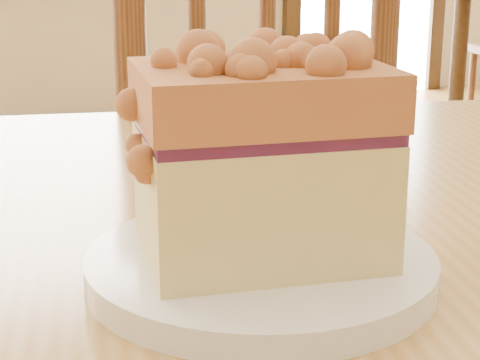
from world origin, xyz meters
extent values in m
cube|color=#B28945|center=(-0.02, 0.06, 0.73)|extent=(1.44, 1.12, 0.04)
cube|color=brown|center=(0.10, 0.81, 0.48)|extent=(0.48, 0.48, 0.04)
cylinder|color=brown|center=(0.27, 1.01, 0.22)|extent=(0.04, 0.04, 0.46)
cylinder|color=brown|center=(-0.09, 0.98, 0.22)|extent=(0.04, 0.04, 0.46)
cylinder|color=brown|center=(0.30, 0.62, 0.73)|extent=(0.04, 0.04, 0.49)
cylinder|color=brown|center=(-0.07, 0.60, 0.73)|extent=(0.04, 0.04, 0.49)
cylinder|color=brown|center=(0.21, 0.62, 0.72)|extent=(0.02, 0.02, 0.43)
cylinder|color=brown|center=(0.12, 0.61, 0.72)|extent=(0.02, 0.02, 0.43)
cylinder|color=brown|center=(0.02, 0.60, 0.72)|extent=(0.02, 0.02, 0.43)
cylinder|color=#37220F|center=(1.70, 2.29, 0.35)|extent=(0.06, 0.06, 0.71)
cylinder|color=brown|center=(2.29, 2.93, 0.19)|extent=(0.03, 0.03, 0.39)
cylinder|color=white|center=(-0.15, 0.04, 0.76)|extent=(0.19, 0.19, 0.02)
cylinder|color=white|center=(-0.15, 0.04, 0.75)|extent=(0.13, 0.13, 0.01)
cube|color=#E2D57F|center=(-0.15, 0.04, 0.80)|extent=(0.14, 0.11, 0.07)
cube|color=#451332|center=(-0.15, 0.04, 0.84)|extent=(0.14, 0.11, 0.01)
cube|color=#A26632|center=(-0.15, 0.04, 0.86)|extent=(0.14, 0.12, 0.03)
sphere|color=#A26632|center=(-0.17, 0.04, 0.87)|extent=(0.01, 0.01, 0.01)
sphere|color=#A26632|center=(-0.13, 0.04, 0.87)|extent=(0.02, 0.02, 0.02)
sphere|color=#A26632|center=(-0.13, 0.06, 0.87)|extent=(0.02, 0.02, 0.02)
sphere|color=#A26632|center=(-0.11, 0.01, 0.88)|extent=(0.02, 0.02, 0.02)
sphere|color=#A26632|center=(-0.20, 0.05, 0.88)|extent=(0.02, 0.02, 0.02)
sphere|color=#A26632|center=(-0.12, 0.07, 0.87)|extent=(0.01, 0.01, 0.01)
sphere|color=#A26632|center=(-0.17, 0.07, 0.87)|extent=(0.01, 0.01, 0.01)
sphere|color=#A26632|center=(-0.11, 0.04, 0.87)|extent=(0.02, 0.02, 0.02)
sphere|color=#A26632|center=(-0.19, 0.03, 0.87)|extent=(0.02, 0.02, 0.02)
sphere|color=#A26632|center=(-0.12, 0.02, 0.87)|extent=(0.02, 0.02, 0.02)
sphere|color=#A26632|center=(-0.15, 0.02, 0.87)|extent=(0.01, 0.01, 0.01)
sphere|color=#A26632|center=(-0.15, 0.03, 0.87)|extent=(0.02, 0.02, 0.02)
sphere|color=#A26632|center=(-0.17, 0.01, 0.87)|extent=(0.01, 0.01, 0.01)
sphere|color=#A26632|center=(-0.20, 0.04, 0.87)|extent=(0.02, 0.02, 0.02)
sphere|color=#A26632|center=(-0.17, 0.02, 0.87)|extent=(0.02, 0.02, 0.02)
sphere|color=#A26632|center=(-0.18, 0.01, 0.87)|extent=(0.02, 0.02, 0.02)
sphere|color=#A26632|center=(-0.10, 0.04, 0.87)|extent=(0.01, 0.01, 0.01)
sphere|color=#A26632|center=(-0.14, 0.02, 0.87)|extent=(0.02, 0.02, 0.02)
sphere|color=#A26632|center=(-0.10, 0.04, 0.88)|extent=(0.02, 0.02, 0.02)
sphere|color=#A26632|center=(-0.17, 0.03, 0.87)|extent=(0.02, 0.02, 0.02)
sphere|color=#A26632|center=(-0.11, 0.04, 0.87)|extent=(0.02, 0.02, 0.02)
sphere|color=#A26632|center=(-0.14, 0.01, 0.88)|extent=(0.03, 0.03, 0.03)
sphere|color=#A26632|center=(-0.21, 0.05, 0.86)|extent=(0.02, 0.02, 0.02)
sphere|color=#A26632|center=(-0.22, 0.04, 0.85)|extent=(0.01, 0.01, 0.01)
sphere|color=#A26632|center=(-0.21, 0.07, 0.86)|extent=(0.02, 0.02, 0.02)
sphere|color=#A26632|center=(-0.21, 0.04, 0.84)|extent=(0.02, 0.02, 0.02)
camera|label=1|loc=(-0.32, -0.35, 0.94)|focal=62.00mm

